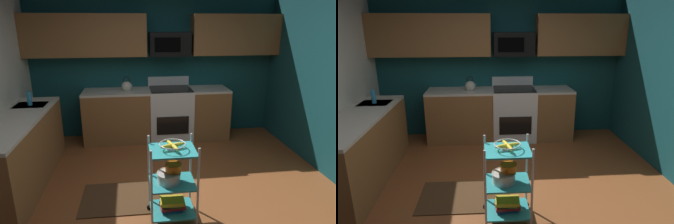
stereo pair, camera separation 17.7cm
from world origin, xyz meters
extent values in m
cube|color=brown|center=(0.00, 0.00, -0.02)|extent=(4.40, 4.80, 0.04)
cube|color=#14474C|center=(0.00, 2.43, 1.30)|extent=(4.52, 0.06, 2.60)
cube|color=brown|center=(0.00, 2.10, 0.44)|extent=(2.57, 0.60, 0.88)
cube|color=beige|center=(0.00, 2.10, 0.90)|extent=(2.57, 0.60, 0.04)
cube|color=brown|center=(-1.90, 0.73, 0.44)|extent=(0.60, 2.14, 0.88)
cube|color=beige|center=(-1.90, 0.73, 0.90)|extent=(0.60, 2.14, 0.04)
cube|color=#B7BABC|center=(-1.90, 1.35, 0.84)|extent=(0.44, 0.36, 0.16)
cube|color=white|center=(0.24, 2.10, 0.46)|extent=(0.76, 0.64, 0.92)
cube|color=black|center=(0.24, 1.78, 0.35)|extent=(0.56, 0.01, 0.32)
cube|color=white|center=(0.24, 2.39, 1.01)|extent=(0.76, 0.06, 0.18)
cube|color=black|center=(0.24, 2.10, 0.93)|extent=(0.72, 0.60, 0.02)
cube|color=brown|center=(-1.18, 2.23, 1.85)|extent=(2.04, 0.33, 0.70)
cube|color=brown|center=(1.42, 2.23, 1.85)|extent=(1.56, 0.33, 0.70)
cube|color=black|center=(0.24, 2.21, 1.70)|extent=(0.70, 0.38, 0.40)
cube|color=black|center=(0.18, 2.02, 1.70)|extent=(0.44, 0.01, 0.24)
cylinder|color=silver|center=(-0.29, -0.44, 0.47)|extent=(0.02, 0.02, 0.88)
cylinder|color=silver|center=(0.18, -0.44, 0.47)|extent=(0.02, 0.02, 0.88)
cylinder|color=silver|center=(-0.29, -0.05, 0.47)|extent=(0.02, 0.02, 0.88)
cylinder|color=black|center=(-0.29, -0.05, 0.04)|extent=(0.07, 0.02, 0.07)
cylinder|color=silver|center=(0.18, -0.05, 0.47)|extent=(0.02, 0.02, 0.88)
cylinder|color=black|center=(0.18, -0.05, 0.04)|extent=(0.07, 0.02, 0.07)
cube|color=teal|center=(-0.05, -0.24, 0.12)|extent=(0.47, 0.39, 0.02)
cube|color=teal|center=(-0.05, -0.24, 0.45)|extent=(0.47, 0.39, 0.02)
cube|color=teal|center=(-0.05, -0.24, 0.82)|extent=(0.47, 0.39, 0.02)
torus|color=silver|center=(-0.05, -0.24, 0.89)|extent=(0.27, 0.27, 0.01)
cylinder|color=silver|center=(-0.05, -0.24, 0.84)|extent=(0.12, 0.12, 0.02)
ellipsoid|color=yellow|center=(-0.01, -0.23, 0.87)|extent=(0.17, 0.09, 0.04)
ellipsoid|color=yellow|center=(-0.07, -0.20, 0.87)|extent=(0.09, 0.17, 0.04)
ellipsoid|color=yellow|center=(-0.10, -0.26, 0.87)|extent=(0.17, 0.09, 0.04)
ellipsoid|color=yellow|center=(-0.04, -0.29, 0.87)|extent=(0.09, 0.17, 0.04)
cylinder|color=silver|center=(-0.09, -0.24, 0.51)|extent=(0.24, 0.24, 0.11)
torus|color=silver|center=(-0.09, -0.24, 0.57)|extent=(0.25, 0.25, 0.01)
cylinder|color=orange|center=(-0.04, -0.22, 0.61)|extent=(0.17, 0.17, 0.08)
torus|color=orange|center=(-0.04, -0.22, 0.65)|extent=(0.18, 0.18, 0.01)
cube|color=#1E4C8C|center=(-0.05, -0.24, 0.14)|extent=(0.20, 0.20, 0.02)
cube|color=#B22626|center=(-0.05, -0.24, 0.17)|extent=(0.27, 0.18, 0.03)
cube|color=#26723F|center=(-0.05, -0.24, 0.20)|extent=(0.22, 0.17, 0.02)
cube|color=gold|center=(-0.05, -0.24, 0.23)|extent=(0.27, 0.19, 0.04)
sphere|color=beige|center=(-0.53, 2.10, 0.99)|extent=(0.18, 0.18, 0.18)
sphere|color=black|center=(-0.53, 2.10, 1.08)|extent=(0.03, 0.03, 0.03)
cone|color=beige|center=(-0.45, 2.10, 1.01)|extent=(0.09, 0.04, 0.06)
torus|color=black|center=(-0.53, 2.10, 1.10)|extent=(0.12, 0.01, 0.12)
cylinder|color=#2D8CBF|center=(-1.90, 1.33, 1.02)|extent=(0.06, 0.06, 0.20)
cube|color=#472D19|center=(-0.54, 0.22, 0.01)|extent=(1.11, 0.71, 0.01)
camera|label=1|loc=(-0.44, -2.91, 2.06)|focal=31.04mm
camera|label=2|loc=(-0.26, -2.92, 2.06)|focal=31.04mm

